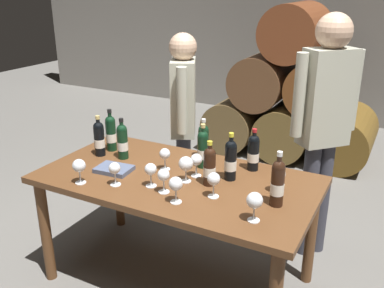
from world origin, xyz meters
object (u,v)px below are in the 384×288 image
wine_bottle_1 (111,133)px  wine_glass_5 (164,176)px  wine_glass_3 (196,160)px  tasting_notebook (114,169)px  wine_bottle_6 (203,149)px  wine_bottle_8 (253,152)px  wine_bottle_4 (122,141)px  taster_seated_left (183,114)px  wine_bottle_0 (203,141)px  dining_table (177,190)px  wine_glass_0 (151,170)px  wine_glass_10 (79,166)px  wine_glass_2 (165,155)px  wine_glass_4 (279,175)px  wine_glass_6 (255,201)px  wine_glass_7 (214,180)px  wine_bottle_2 (231,160)px  wine_bottle_7 (99,138)px  wine_bottle_5 (278,183)px  wine_glass_9 (115,169)px  wine_bottle_3 (209,166)px  sommelier_presenting (324,117)px  wine_glass_8 (176,185)px  wine_glass_1 (186,164)px

wine_bottle_1 → wine_glass_5: 0.78m
wine_glass_3 → tasting_notebook: 0.53m
wine_bottle_6 → wine_bottle_8: size_ratio=1.06×
wine_bottle_4 → taster_seated_left: 0.64m
wine_bottle_0 → dining_table: bearing=-91.4°
wine_glass_0 → wine_glass_10: bearing=-157.9°
wine_glass_5 → wine_bottle_6: bearing=85.4°
wine_glass_2 → wine_glass_4: 0.73m
wine_bottle_6 → dining_table: bearing=-108.2°
wine_glass_6 → wine_glass_7: 0.32m
wine_bottle_2 → taster_seated_left: (-0.65, 0.60, 0.03)m
wine_glass_6 → taster_seated_left: bearing=133.8°
wine_bottle_7 → wine_glass_10: bearing=-66.1°
wine_bottle_6 → wine_glass_5: wine_bottle_6 is taller
wine_bottle_5 → wine_glass_9: (-0.91, -0.21, -0.03)m
wine_glass_7 → wine_glass_4: bearing=37.0°
wine_glass_7 → taster_seated_left: size_ratio=0.10×
wine_bottle_1 → wine_bottle_4: wine_bottle_1 is taller
wine_bottle_3 → wine_bottle_4: bearing=172.3°
wine_bottle_3 → wine_glass_10: bearing=-153.6°
wine_bottle_5 → wine_glass_3: size_ratio=2.09×
wine_bottle_5 → wine_glass_0: 0.73m
wine_bottle_0 → wine_glass_10: (-0.47, -0.69, -0.01)m
wine_glass_4 → taster_seated_left: bearing=146.8°
wine_glass_2 → wine_glass_7: bearing=-24.0°
dining_table → taster_seated_left: 0.84m
taster_seated_left → wine_glass_7: bearing=-52.3°
taster_seated_left → wine_glass_10: bearing=-96.3°
wine_bottle_5 → wine_bottle_8: wine_bottle_5 is taller
sommelier_presenting → tasting_notebook: bearing=-142.0°
wine_glass_2 → sommelier_presenting: 1.09m
wine_bottle_1 → wine_glass_9: (0.37, -0.44, -0.03)m
wine_glass_9 → tasting_notebook: wine_glass_9 is taller
wine_bottle_2 → wine_glass_8: bearing=-109.6°
wine_glass_3 → dining_table: bearing=-146.5°
wine_bottle_5 → tasting_notebook: 1.05m
wine_bottle_2 → dining_table: bearing=-157.6°
wine_glass_0 → tasting_notebook: bearing=167.7°
wine_glass_0 → wine_glass_1: 0.21m
wine_glass_9 → sommelier_presenting: bearing=46.2°
wine_bottle_6 → wine_glass_6: wine_bottle_6 is taller
wine_glass_1 → wine_glass_0: bearing=-134.8°
wine_glass_8 → taster_seated_left: taster_seated_left is taller
wine_bottle_0 → sommelier_presenting: (0.70, 0.40, 0.16)m
wine_glass_1 → wine_glass_9: 0.42m
wine_glass_0 → wine_glass_8: wine_glass_8 is taller
wine_bottle_1 → taster_seated_left: bearing=62.3°
wine_glass_3 → sommelier_presenting: bearing=48.4°
wine_bottle_2 → wine_glass_2: size_ratio=2.06×
wine_glass_7 → wine_bottle_3: bearing=124.1°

